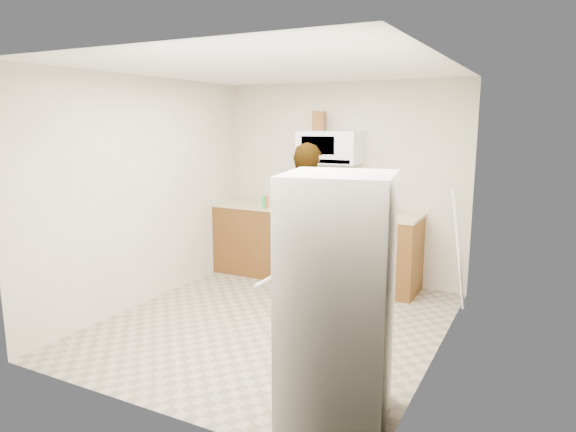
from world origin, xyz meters
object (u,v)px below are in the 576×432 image
Objects in this scene: microwave at (330,147)px; fridge at (337,300)px; kettle at (387,206)px; saucepan at (313,200)px; person at (307,222)px; gas_range at (324,245)px.

microwave is 3.26m from fridge.
saucepan is at bearing -166.10° from kettle.
person is at bearing -85.27° from microwave.
microwave is 0.71m from saucepan.
person is 10.93× the size of kettle.
fridge is at bearing 121.05° from person.
kettle is (-0.53, 2.88, 0.17)m from fridge.
fridge reaches higher than kettle.
saucepan is (-0.28, 0.76, 0.12)m from person.
gas_range is at bearing -157.26° from kettle.
microwave is at bearing -166.86° from kettle.
person is at bearing -118.77° from kettle.
gas_range is 4.64× the size of saucepan.
microwave is 4.63× the size of kettle.
person is 0.82m from saucepan.
microwave is 3.12× the size of saucepan.
microwave reaches higher than saucepan.
fridge is (1.28, -2.87, -0.85)m from microwave.
microwave reaches higher than kettle.
gas_range is at bearing 103.96° from fridge.
saucepan is (-0.97, -0.02, 0.00)m from kettle.
fridge is at bearing -62.33° from saucepan.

